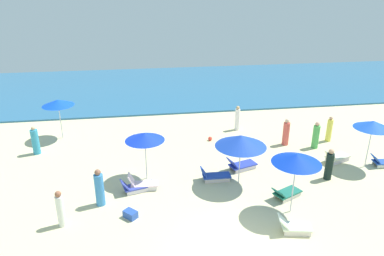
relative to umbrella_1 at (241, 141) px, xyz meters
The scene contains 24 objects.
ground_plane 5.24m from the umbrella_1, 107.89° to the right, with size 60.00×60.00×0.00m, color beige.
ocean 17.96m from the umbrella_1, 94.70° to the left, with size 60.00×15.40×0.12m, color #29638C.
umbrella_1 is the anchor object (origin of this frame).
lounge_chair_1_0 2.39m from the umbrella_1, 69.91° to the left, with size 1.66×1.09×0.71m.
lounge_chair_1_1 2.28m from the umbrella_1, 158.16° to the left, with size 1.46×0.64×0.67m.
umbrella_2 4.44m from the umbrella_1, 165.89° to the left, with size 1.86×1.86×2.39m.
lounge_chair_2_0 4.95m from the umbrella_1, behind, with size 1.37×0.63×0.79m.
lounge_chair_2_1 5.18m from the umbrella_1, behind, with size 1.61×0.93×0.65m.
umbrella_3 11.54m from the umbrella_1, 143.54° to the left, with size 1.87×1.87×2.46m.
umbrella_4 2.97m from the umbrella_1, 59.31° to the right, with size 1.95×1.95×2.64m.
lounge_chair_4_0 4.41m from the umbrella_1, 74.32° to the right, with size 1.36×0.82×0.68m.
lounge_chair_4_1 3.03m from the umbrella_1, 41.75° to the right, with size 1.51×1.14×0.59m.
umbrella_5 6.96m from the umbrella_1, ahead, with size 1.84×1.84×2.54m.
lounge_chair_5_1 6.24m from the umbrella_1, 13.49° to the left, with size 1.54×1.08×0.67m.
beachgoer_0 8.09m from the umbrella_1, 164.88° to the right, with size 0.33×0.33×1.54m.
beachgoer_1 6.92m from the umbrella_1, 75.28° to the left, with size 0.44×0.44×1.62m.
beachgoer_2 11.43m from the umbrella_1, 155.08° to the left, with size 0.42×0.42×1.62m.
beachgoer_3 6.46m from the umbrella_1, 30.38° to the left, with size 0.50×0.50×1.60m.
beachgoer_4 4.61m from the umbrella_1, ahead, with size 0.44×0.44×1.60m.
beachgoer_5 6.53m from the umbrella_1, behind, with size 0.47×0.47×1.69m.
beachgoer_6 5.68m from the umbrella_1, 44.62° to the left, with size 0.52×0.52×1.63m.
beachgoer_7 7.91m from the umbrella_1, 30.70° to the left, with size 0.36×0.36×1.56m.
beach_ball_0 5.50m from the umbrella_1, 94.02° to the left, with size 0.25×0.25×0.25m, color #F03D2F.
cooler_box_1 5.80m from the umbrella_1, 158.72° to the right, with size 0.54×0.36×0.31m, color #274DAF.
Camera 1 is at (-2.93, -9.58, 8.70)m, focal length 32.98 mm.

